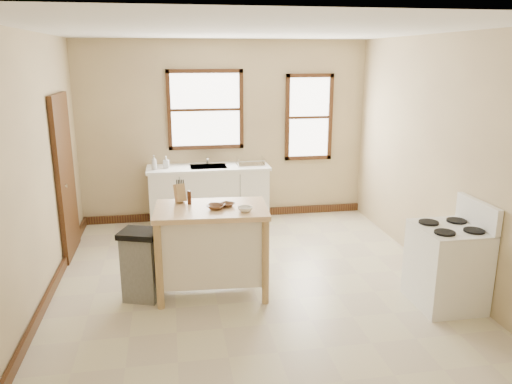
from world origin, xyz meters
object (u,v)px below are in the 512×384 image
(knife_block, at_px, (180,194))
(bowl_c, at_px, (245,209))
(trash_bin, at_px, (142,265))
(gas_stove, at_px, (448,254))
(soap_bottle_b, at_px, (166,162))
(dish_rack, at_px, (250,162))
(bowl_a, at_px, (216,207))
(kitchen_island, at_px, (212,250))
(soap_bottle_a, at_px, (154,162))
(pepper_grinder, at_px, (189,198))
(bowl_b, at_px, (227,205))

(knife_block, xyz_separation_m, bowl_c, (0.66, -0.45, -0.08))
(trash_bin, xyz_separation_m, gas_stove, (3.14, -0.67, 0.18))
(soap_bottle_b, xyz_separation_m, trash_bin, (-0.29, -2.40, -0.62))
(dish_rack, bearing_deg, bowl_a, -118.62)
(kitchen_island, xyz_separation_m, bowl_a, (0.05, -0.06, 0.51))
(soap_bottle_a, bearing_deg, knife_block, -97.82)
(dish_rack, bearing_deg, soap_bottle_a, 171.70)
(bowl_a, bearing_deg, pepper_grinder, 140.62)
(dish_rack, relative_size, knife_block, 2.11)
(bowl_c, height_order, gas_stove, gas_stove)
(soap_bottle_a, relative_size, bowl_b, 1.39)
(soap_bottle_b, distance_m, bowl_b, 2.44)
(kitchen_island, bearing_deg, bowl_b, 7.50)
(dish_rack, distance_m, bowl_c, 2.59)
(soap_bottle_b, bearing_deg, bowl_b, -66.21)
(bowl_c, distance_m, trash_bin, 1.27)
(knife_block, height_order, bowl_c, knife_block)
(soap_bottle_b, distance_m, bowl_a, 2.48)
(soap_bottle_b, height_order, kitchen_island, soap_bottle_b)
(dish_rack, distance_m, trash_bin, 2.91)
(pepper_grinder, relative_size, bowl_b, 0.97)
(knife_block, distance_m, pepper_grinder, 0.13)
(trash_bin, height_order, gas_stove, gas_stove)
(soap_bottle_b, height_order, knife_block, knife_block)
(kitchen_island, bearing_deg, soap_bottle_a, 109.58)
(soap_bottle_b, xyz_separation_m, kitchen_island, (0.47, -2.37, -0.52))
(pepper_grinder, xyz_separation_m, bowl_b, (0.40, -0.15, -0.06))
(bowl_b, distance_m, trash_bin, 1.12)
(soap_bottle_a, bearing_deg, kitchen_island, -91.12)
(bowl_c, bearing_deg, gas_stove, -13.91)
(bowl_b, distance_m, gas_stove, 2.36)
(kitchen_island, bearing_deg, gas_stove, -12.85)
(bowl_a, height_order, trash_bin, bowl_a)
(dish_rack, height_order, knife_block, knife_block)
(trash_bin, bearing_deg, pepper_grinder, 39.71)
(soap_bottle_a, relative_size, bowl_a, 1.16)
(kitchen_island, bearing_deg, soap_bottle_b, 104.97)
(bowl_c, xyz_separation_m, gas_stove, (2.04, -0.51, -0.44))
(dish_rack, bearing_deg, knife_block, -129.32)
(bowl_a, bearing_deg, bowl_b, 27.72)
(kitchen_island, relative_size, knife_block, 6.00)
(kitchen_island, distance_m, bowl_a, 0.52)
(bowl_c, bearing_deg, knife_block, 145.61)
(knife_block, height_order, pepper_grinder, knife_block)
(soap_bottle_b, bearing_deg, soap_bottle_a, -144.01)
(bowl_b, bearing_deg, dish_rack, 74.75)
(knife_block, bearing_deg, pepper_grinder, -61.28)
(soap_bottle_b, distance_m, gas_stove, 4.22)
(soap_bottle_b, relative_size, trash_bin, 0.23)
(soap_bottle_b, height_order, dish_rack, soap_bottle_b)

